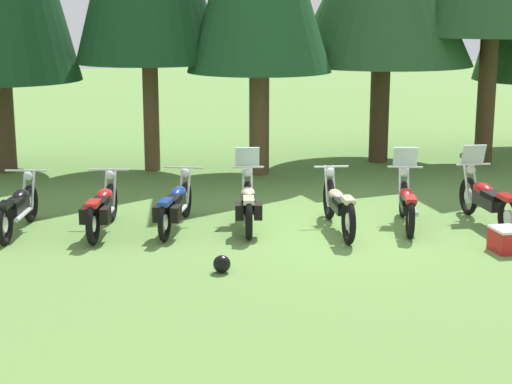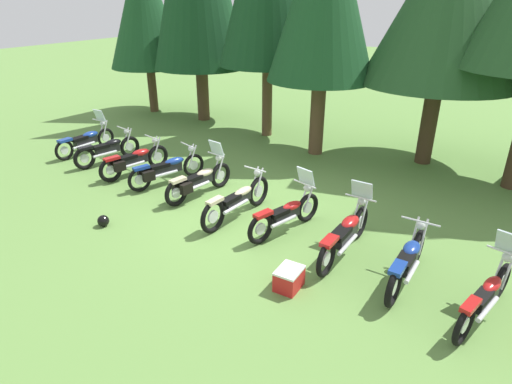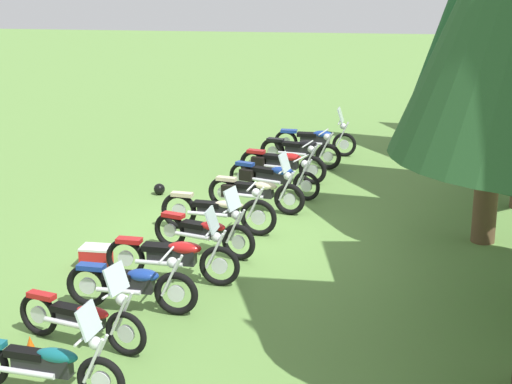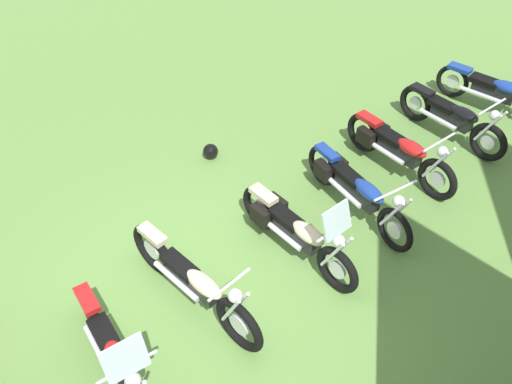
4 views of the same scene
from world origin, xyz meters
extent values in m
plane|color=#608C42|center=(0.00, 0.00, 0.00)|extent=(80.00, 80.00, 0.00)
torus|color=black|center=(-5.18, 1.87, 0.35)|extent=(0.30, 0.70, 0.69)
cylinder|color=silver|center=(-5.18, 1.87, 0.35)|extent=(0.12, 0.26, 0.26)
torus|color=black|center=(-5.59, 0.39, 0.35)|extent=(0.30, 0.70, 0.69)
cylinder|color=silver|center=(-5.59, 0.39, 0.35)|extent=(0.12, 0.26, 0.26)
cube|color=black|center=(-5.38, 1.13, 0.46)|extent=(0.41, 0.79, 0.26)
ellipsoid|color=black|center=(-5.33, 1.33, 0.62)|extent=(0.40, 0.59, 0.20)
cube|color=black|center=(-5.44, 0.93, 0.59)|extent=(0.38, 0.56, 0.10)
cube|color=black|center=(-5.56, 0.46, 0.66)|extent=(0.31, 0.48, 0.08)
cylinder|color=silver|center=(-5.28, 1.84, 0.64)|extent=(0.13, 0.34, 0.65)
cylinder|color=silver|center=(-5.12, 1.79, 0.64)|extent=(0.13, 0.34, 0.65)
cylinder|color=silver|center=(-5.22, 1.74, 0.98)|extent=(0.74, 0.23, 0.04)
sphere|color=silver|center=(-5.20, 1.82, 0.86)|extent=(0.21, 0.21, 0.17)
cylinder|color=silver|center=(-5.30, 0.93, 0.37)|extent=(0.28, 0.76, 0.08)
torus|color=black|center=(-3.74, 1.56, 0.35)|extent=(0.30, 0.71, 0.71)
cylinder|color=silver|center=(-3.74, 1.56, 0.35)|extent=(0.12, 0.27, 0.27)
torus|color=black|center=(-4.17, 0.05, 0.35)|extent=(0.30, 0.71, 0.71)
cylinder|color=silver|center=(-4.17, 0.05, 0.35)|extent=(0.12, 0.27, 0.27)
cube|color=black|center=(-3.95, 0.81, 0.47)|extent=(0.42, 0.80, 0.25)
ellipsoid|color=#B21919|center=(-3.90, 1.01, 0.62)|extent=(0.41, 0.60, 0.20)
cube|color=black|center=(-4.01, 0.60, 0.59)|extent=(0.38, 0.57, 0.10)
cube|color=#B21919|center=(-4.14, 0.13, 0.68)|extent=(0.31, 0.48, 0.08)
cylinder|color=silver|center=(-3.84, 1.52, 0.65)|extent=(0.13, 0.34, 0.65)
cylinder|color=silver|center=(-3.68, 1.48, 0.65)|extent=(0.13, 0.34, 0.65)
cylinder|color=silver|center=(-3.78, 1.42, 0.99)|extent=(0.72, 0.23, 0.04)
sphere|color=silver|center=(-3.76, 1.51, 0.87)|extent=(0.21, 0.21, 0.17)
cylinder|color=silver|center=(-3.87, 0.60, 0.37)|extent=(0.29, 0.77, 0.08)
cube|color=black|center=(-4.28, 0.29, 0.45)|extent=(0.22, 0.35, 0.26)
cube|color=black|center=(-3.95, 0.20, 0.45)|extent=(0.22, 0.35, 0.26)
torus|color=black|center=(-2.37, 1.50, 0.34)|extent=(0.34, 0.66, 0.68)
cylinder|color=silver|center=(-2.37, 1.50, 0.34)|extent=(0.14, 0.26, 0.26)
torus|color=black|center=(-2.99, -0.06, 0.34)|extent=(0.34, 0.66, 0.68)
cylinder|color=silver|center=(-2.99, -0.06, 0.34)|extent=(0.14, 0.26, 0.26)
cube|color=black|center=(-2.68, 0.72, 0.45)|extent=(0.49, 0.84, 0.26)
ellipsoid|color=navy|center=(-2.59, 0.93, 0.61)|extent=(0.44, 0.64, 0.20)
cube|color=black|center=(-2.77, 0.50, 0.58)|extent=(0.41, 0.60, 0.10)
cube|color=navy|center=(-2.96, 0.01, 0.66)|extent=(0.33, 0.47, 0.08)
cylinder|color=silver|center=(-2.46, 1.47, 0.64)|extent=(0.17, 0.33, 0.65)
cylinder|color=silver|center=(-2.32, 1.42, 0.64)|extent=(0.17, 0.33, 0.65)
cylinder|color=silver|center=(-2.42, 1.37, 0.97)|extent=(0.71, 0.31, 0.04)
sphere|color=silver|center=(-2.39, 1.45, 0.85)|extent=(0.22, 0.22, 0.17)
cylinder|color=silver|center=(-2.64, 0.50, 0.36)|extent=(0.38, 0.80, 0.08)
cube|color=black|center=(-3.06, 0.18, 0.44)|extent=(0.25, 0.35, 0.26)
cube|color=black|center=(-2.78, 0.07, 0.44)|extent=(0.25, 0.35, 0.26)
torus|color=black|center=(-1.26, 1.21, 0.35)|extent=(0.26, 0.70, 0.69)
cylinder|color=silver|center=(-1.26, 1.21, 0.35)|extent=(0.11, 0.27, 0.26)
torus|color=black|center=(-1.60, -0.29, 0.35)|extent=(0.26, 0.70, 0.69)
cylinder|color=silver|center=(-1.60, -0.29, 0.35)|extent=(0.11, 0.27, 0.26)
cube|color=black|center=(-1.43, 0.46, 0.45)|extent=(0.37, 0.79, 0.23)
ellipsoid|color=beige|center=(-1.38, 0.67, 0.59)|extent=(0.37, 0.58, 0.18)
cube|color=black|center=(-1.47, 0.26, 0.56)|extent=(0.34, 0.55, 0.10)
cube|color=beige|center=(-1.58, -0.21, 0.67)|extent=(0.28, 0.47, 0.08)
cylinder|color=silver|center=(-1.34, 1.17, 0.64)|extent=(0.12, 0.34, 0.65)
cylinder|color=silver|center=(-1.20, 1.14, 0.64)|extent=(0.12, 0.34, 0.65)
cylinder|color=silver|center=(-1.29, 1.07, 0.98)|extent=(0.60, 0.17, 0.04)
sphere|color=silver|center=(-1.27, 1.16, 0.86)|extent=(0.20, 0.20, 0.17)
cylinder|color=silver|center=(-1.34, 0.27, 0.37)|extent=(0.25, 0.76, 0.08)
cube|color=silver|center=(-1.28, 1.09, 1.16)|extent=(0.46, 0.25, 0.39)
cube|color=black|center=(-1.71, -0.06, 0.45)|extent=(0.21, 0.34, 0.26)
cube|color=black|center=(-1.39, -0.13, 0.45)|extent=(0.21, 0.34, 0.26)
torus|color=black|center=(0.18, 0.71, 0.38)|extent=(0.22, 0.77, 0.76)
cylinder|color=silver|center=(0.18, 0.71, 0.38)|extent=(0.09, 0.30, 0.29)
torus|color=black|center=(-0.06, -0.95, 0.38)|extent=(0.22, 0.77, 0.76)
cylinder|color=silver|center=(-0.06, -0.95, 0.38)|extent=(0.09, 0.30, 0.29)
cube|color=black|center=(0.06, -0.12, 0.47)|extent=(0.30, 0.85, 0.21)
ellipsoid|color=beige|center=(0.09, 0.11, 0.60)|extent=(0.32, 0.62, 0.16)
cube|color=black|center=(0.03, -0.35, 0.57)|extent=(0.30, 0.58, 0.10)
cube|color=beige|center=(-0.05, -0.88, 0.74)|extent=(0.23, 0.46, 0.08)
cylinder|color=silver|center=(0.10, 0.66, 0.68)|extent=(0.09, 0.34, 0.65)
cylinder|color=silver|center=(0.24, 0.64, 0.68)|extent=(0.09, 0.34, 0.65)
cylinder|color=silver|center=(0.16, 0.57, 1.01)|extent=(0.63, 0.13, 0.04)
sphere|color=silver|center=(0.17, 0.66, 0.89)|extent=(0.19, 0.19, 0.17)
cylinder|color=silver|center=(0.15, -0.32, 0.40)|extent=(0.20, 0.84, 0.08)
torus|color=black|center=(1.57, 0.51, 0.35)|extent=(0.33, 0.69, 0.69)
cylinder|color=silver|center=(1.57, 0.51, 0.35)|extent=(0.13, 0.26, 0.26)
torus|color=black|center=(1.08, -0.88, 0.35)|extent=(0.33, 0.69, 0.69)
cylinder|color=silver|center=(1.08, -0.88, 0.35)|extent=(0.13, 0.26, 0.26)
cube|color=black|center=(1.33, -0.19, 0.44)|extent=(0.43, 0.76, 0.21)
ellipsoid|color=#B21919|center=(1.39, 0.01, 0.57)|extent=(0.41, 0.57, 0.17)
cube|color=black|center=(1.26, -0.38, 0.54)|extent=(0.38, 0.54, 0.10)
cube|color=#B21919|center=(1.11, -0.81, 0.67)|extent=(0.32, 0.48, 0.08)
cylinder|color=silver|center=(1.48, 0.48, 0.64)|extent=(0.15, 0.33, 0.65)
cylinder|color=silver|center=(1.62, 0.43, 0.64)|extent=(0.15, 0.33, 0.65)
cylinder|color=silver|center=(1.53, 0.38, 0.98)|extent=(0.62, 0.25, 0.04)
sphere|color=silver|center=(1.56, 0.46, 0.86)|extent=(0.22, 0.22, 0.17)
cylinder|color=silver|center=(1.39, -0.38, 0.37)|extent=(0.32, 0.72, 0.08)
cube|color=silver|center=(1.53, 0.40, 1.16)|extent=(0.47, 0.29, 0.39)
torus|color=black|center=(2.84, 0.37, 0.36)|extent=(0.17, 0.72, 0.72)
cylinder|color=silver|center=(2.84, 0.37, 0.36)|extent=(0.08, 0.28, 0.28)
torus|color=black|center=(2.68, -1.32, 0.36)|extent=(0.17, 0.72, 0.72)
cylinder|color=silver|center=(2.68, -1.32, 0.36)|extent=(0.08, 0.28, 0.28)
cube|color=black|center=(2.76, -0.47, 0.48)|extent=(0.31, 0.86, 0.27)
ellipsoid|color=#B21919|center=(2.78, -0.24, 0.64)|extent=(0.34, 0.62, 0.21)
cube|color=black|center=(2.74, -0.71, 0.61)|extent=(0.32, 0.58, 0.10)
cube|color=#B21919|center=(2.69, -1.24, 0.70)|extent=(0.25, 0.46, 0.08)
cylinder|color=silver|center=(2.75, 0.32, 0.66)|extent=(0.08, 0.34, 0.65)
cylinder|color=silver|center=(2.92, 0.30, 0.66)|extent=(0.08, 0.34, 0.65)
cylinder|color=silver|center=(2.83, 0.23, 0.99)|extent=(0.67, 0.10, 0.04)
sphere|color=silver|center=(2.84, 0.32, 0.87)|extent=(0.19, 0.19, 0.17)
cylinder|color=silver|center=(2.89, -0.67, 0.38)|extent=(0.16, 0.84, 0.08)
cube|color=silver|center=(2.83, 0.25, 1.17)|extent=(0.45, 0.19, 0.39)
cylinder|color=#4C3823|center=(-5.79, 6.94, 1.08)|extent=(0.50, 0.50, 2.16)
cylinder|color=brown|center=(-2.39, 6.20, 1.28)|extent=(0.37, 0.37, 2.57)
cylinder|color=brown|center=(-0.02, 5.13, 1.19)|extent=(0.47, 0.47, 2.39)
cylinder|color=#42301E|center=(3.30, 5.91, 1.22)|extent=(0.48, 0.48, 2.44)
cylinder|color=#42301E|center=(5.74, 5.00, 1.57)|extent=(0.44, 0.44, 3.15)
cube|color=red|center=(2.24, -1.99, 0.18)|extent=(0.42, 0.53, 0.35)
cube|color=silver|center=(2.24, -1.99, 0.37)|extent=(0.43, 0.54, 0.04)
sphere|color=black|center=(-2.41, -1.93, 0.13)|extent=(0.26, 0.26, 0.26)
camera|label=1|loc=(-4.83, -13.48, 3.88)|focal=58.42mm
camera|label=2|loc=(4.71, -7.78, 4.75)|focal=29.92mm
camera|label=3|loc=(16.24, 2.66, 5.65)|focal=59.94mm
camera|label=4|loc=(2.96, 3.00, 5.74)|focal=37.36mm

